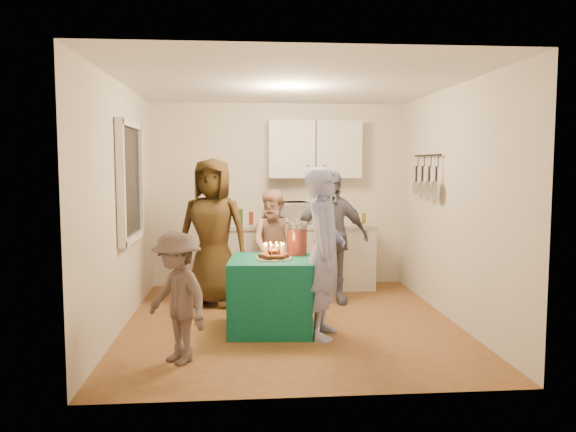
{
  "coord_description": "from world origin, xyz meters",
  "views": [
    {
      "loc": [
        -0.53,
        -6.04,
        1.74
      ],
      "look_at": [
        0.0,
        0.35,
        1.15
      ],
      "focal_mm": 35.0,
      "sensor_mm": 36.0,
      "label": 1
    }
  ],
  "objects": [
    {
      "name": "microwave",
      "position": [
        0.1,
        1.7,
        1.07
      ],
      "size": [
        0.62,
        0.48,
        0.31
      ],
      "primitive_type": "imported",
      "rotation": [
        0.0,
        0.0,
        0.18
      ],
      "color": "white",
      "rests_on": "countertop"
    },
    {
      "name": "woman_back_left",
      "position": [
        -0.89,
        0.88,
        0.91
      ],
      "size": [
        1.01,
        0.79,
        1.82
      ],
      "primitive_type": "imported",
      "rotation": [
        0.0,
        0.0,
        -0.26
      ],
      "color": "brown",
      "rests_on": "floor"
    },
    {
      "name": "woman_back_center",
      "position": [
        -0.1,
        1.06,
        0.71
      ],
      "size": [
        0.79,
        0.68,
        1.42
      ],
      "primitive_type": "imported",
      "rotation": [
        0.0,
        0.0,
        -0.22
      ],
      "color": "tan",
      "rests_on": "floor"
    },
    {
      "name": "back_wall",
      "position": [
        0.0,
        2.0,
        1.3
      ],
      "size": [
        3.6,
        3.6,
        0.0
      ],
      "primitive_type": "plane",
      "color": "silver",
      "rests_on": "floor"
    },
    {
      "name": "upper_cabinet",
      "position": [
        0.5,
        1.85,
        1.95
      ],
      "size": [
        1.3,
        0.3,
        0.8
      ],
      "primitive_type": "cube",
      "color": "white",
      "rests_on": "back_wall"
    },
    {
      "name": "man_birthday",
      "position": [
        0.29,
        -0.53,
        0.86
      ],
      "size": [
        0.55,
        0.71,
        1.71
      ],
      "primitive_type": "imported",
      "rotation": [
        0.0,
        0.0,
        1.32
      ],
      "color": "#99A2DF",
      "rests_on": "floor"
    },
    {
      "name": "punch_jar",
      "position": [
        0.07,
        -0.01,
        0.93
      ],
      "size": [
        0.22,
        0.22,
        0.34
      ],
      "primitive_type": "cylinder",
      "color": "#B71A0E",
      "rests_on": "party_table"
    },
    {
      "name": "pot_rack",
      "position": [
        1.72,
        0.7,
        1.6
      ],
      "size": [
        0.12,
        1.0,
        0.6
      ],
      "primitive_type": "cube",
      "color": "black",
      "rests_on": "right_wall"
    },
    {
      "name": "floor",
      "position": [
        0.0,
        0.0,
        0.0
      ],
      "size": [
        4.0,
        4.0,
        0.0
      ],
      "primitive_type": "plane",
      "color": "brown",
      "rests_on": "ground"
    },
    {
      "name": "counter",
      "position": [
        0.2,
        1.7,
        0.43
      ],
      "size": [
        2.2,
        0.58,
        0.86
      ],
      "primitive_type": "cube",
      "color": "white",
      "rests_on": "floor"
    },
    {
      "name": "countertop",
      "position": [
        0.2,
        1.7,
        0.89
      ],
      "size": [
        2.24,
        0.62,
        0.05
      ],
      "primitive_type": "cube",
      "color": "beige",
      "rests_on": "counter"
    },
    {
      "name": "woman_back_right",
      "position": [
        0.57,
        0.85,
        0.83
      ],
      "size": [
        1.0,
        0.46,
        1.67
      ],
      "primitive_type": "imported",
      "rotation": [
        0.0,
        0.0,
        0.06
      ],
      "color": "black",
      "rests_on": "floor"
    },
    {
      "name": "window_night",
      "position": [
        -1.77,
        0.3,
        1.55
      ],
      "size": [
        0.04,
        1.0,
        1.2
      ],
      "primitive_type": "cube",
      "color": "black",
      "rests_on": "left_wall"
    },
    {
      "name": "right_wall",
      "position": [
        1.8,
        0.0,
        1.3
      ],
      "size": [
        4.0,
        4.0,
        0.0
      ],
      "primitive_type": "plane",
      "color": "silver",
      "rests_on": "floor"
    },
    {
      "name": "party_table",
      "position": [
        -0.23,
        -0.25,
        0.38
      ],
      "size": [
        0.91,
        0.91,
        0.76
      ],
      "primitive_type": "cube",
      "rotation": [
        0.0,
        0.0,
        -0.08
      ],
      "color": "#0E5E4C",
      "rests_on": "floor"
    },
    {
      "name": "left_wall",
      "position": [
        -1.8,
        0.0,
        1.3
      ],
      "size": [
        4.0,
        4.0,
        0.0
      ],
      "primitive_type": "plane",
      "color": "silver",
      "rests_on": "floor"
    },
    {
      "name": "donut_cake",
      "position": [
        -0.2,
        -0.28,
        0.85
      ],
      "size": [
        0.38,
        0.38,
        0.18
      ],
      "primitive_type": null,
      "color": "#381C0C",
      "rests_on": "party_table"
    },
    {
      "name": "child_near_left",
      "position": [
        -1.1,
        -1.16,
        0.58
      ],
      "size": [
        0.82,
        0.85,
        1.16
      ],
      "primitive_type": "imported",
      "rotation": [
        0.0,
        0.0,
        -0.85
      ],
      "color": "#4E403E",
      "rests_on": "floor"
    },
    {
      "name": "ceiling",
      "position": [
        0.0,
        0.0,
        2.6
      ],
      "size": [
        4.0,
        4.0,
        0.0
      ],
      "primitive_type": "plane",
      "color": "white",
      "rests_on": "floor"
    }
  ]
}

